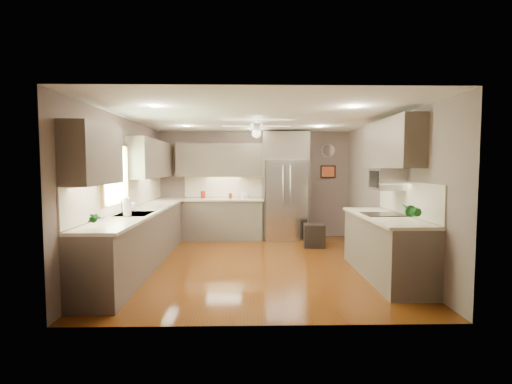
{
  "coord_description": "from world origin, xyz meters",
  "views": [
    {
      "loc": [
        -0.14,
        -6.3,
        1.68
      ],
      "look_at": [
        -0.0,
        0.6,
        1.2
      ],
      "focal_mm": 26.0,
      "sensor_mm": 36.0,
      "label": 1
    }
  ],
  "objects_px": {
    "potted_plant_left": "(93,218)",
    "stool": "(314,235)",
    "bowl": "(245,197)",
    "microwave": "(387,179)",
    "potted_plant_right": "(409,211)",
    "refrigerator": "(285,188)",
    "paper_towel": "(127,207)",
    "canister_d": "(230,196)",
    "soap_bottle": "(133,205)",
    "canister_a": "(203,195)"
  },
  "relations": [
    {
      "from": "refrigerator",
      "to": "potted_plant_right",
      "type": "bearing_deg",
      "value": -72.58
    },
    {
      "from": "soap_bottle",
      "to": "stool",
      "type": "bearing_deg",
      "value": 22.92
    },
    {
      "from": "paper_towel",
      "to": "canister_a",
      "type": "bearing_deg",
      "value": 76.42
    },
    {
      "from": "soap_bottle",
      "to": "potted_plant_left",
      "type": "xyz_separation_m",
      "value": [
        0.11,
        -1.91,
        0.04
      ]
    },
    {
      "from": "microwave",
      "to": "canister_a",
      "type": "bearing_deg",
      "value": 139.03
    },
    {
      "from": "canister_d",
      "to": "stool",
      "type": "relative_size",
      "value": 0.25
    },
    {
      "from": "soap_bottle",
      "to": "microwave",
      "type": "xyz_separation_m",
      "value": [
        4.1,
        -0.48,
        0.45
      ]
    },
    {
      "from": "bowl",
      "to": "potted_plant_left",
      "type": "bearing_deg",
      "value": -112.49
    },
    {
      "from": "stool",
      "to": "paper_towel",
      "type": "bearing_deg",
      "value": -145.75
    },
    {
      "from": "canister_a",
      "to": "microwave",
      "type": "bearing_deg",
      "value": -40.97
    },
    {
      "from": "soap_bottle",
      "to": "microwave",
      "type": "height_order",
      "value": "microwave"
    },
    {
      "from": "canister_a",
      "to": "canister_d",
      "type": "xyz_separation_m",
      "value": [
        0.63,
        -0.04,
        -0.02
      ]
    },
    {
      "from": "potted_plant_right",
      "to": "soap_bottle",
      "type": "bearing_deg",
      "value": 158.11
    },
    {
      "from": "potted_plant_left",
      "to": "refrigerator",
      "type": "bearing_deg",
      "value": 57.24
    },
    {
      "from": "canister_d",
      "to": "stool",
      "type": "distance_m",
      "value": 2.13
    },
    {
      "from": "potted_plant_right",
      "to": "stool",
      "type": "xyz_separation_m",
      "value": [
        -0.67,
        3.0,
        -0.88
      ]
    },
    {
      "from": "potted_plant_left",
      "to": "bowl",
      "type": "distance_m",
      "value": 4.55
    },
    {
      "from": "bowl",
      "to": "refrigerator",
      "type": "relative_size",
      "value": 0.09
    },
    {
      "from": "canister_d",
      "to": "paper_towel",
      "type": "distance_m",
      "value": 3.33
    },
    {
      "from": "canister_a",
      "to": "refrigerator",
      "type": "height_order",
      "value": "refrigerator"
    },
    {
      "from": "bowl",
      "to": "refrigerator",
      "type": "bearing_deg",
      "value": -4.31
    },
    {
      "from": "bowl",
      "to": "microwave",
      "type": "bearing_deg",
      "value": -51.03
    },
    {
      "from": "microwave",
      "to": "bowl",
      "type": "bearing_deg",
      "value": 128.97
    },
    {
      "from": "canister_d",
      "to": "potted_plant_left",
      "type": "distance_m",
      "value": 4.41
    },
    {
      "from": "canister_a",
      "to": "paper_towel",
      "type": "bearing_deg",
      "value": -103.58
    },
    {
      "from": "bowl",
      "to": "microwave",
      "type": "relative_size",
      "value": 0.41
    },
    {
      "from": "potted_plant_right",
      "to": "bowl",
      "type": "bearing_deg",
      "value": 118.56
    },
    {
      "from": "potted_plant_right",
      "to": "refrigerator",
      "type": "relative_size",
      "value": 0.14
    },
    {
      "from": "bowl",
      "to": "canister_a",
      "type": "bearing_deg",
      "value": 178.96
    },
    {
      "from": "soap_bottle",
      "to": "potted_plant_right",
      "type": "xyz_separation_m",
      "value": [
        3.98,
        -1.6,
        0.09
      ]
    },
    {
      "from": "refrigerator",
      "to": "paper_towel",
      "type": "bearing_deg",
      "value": -131.43
    },
    {
      "from": "refrigerator",
      "to": "stool",
      "type": "xyz_separation_m",
      "value": [
        0.53,
        -0.83,
        -0.95
      ]
    },
    {
      "from": "potted_plant_left",
      "to": "stool",
      "type": "bearing_deg",
      "value": 46.02
    },
    {
      "from": "microwave",
      "to": "paper_towel",
      "type": "height_order",
      "value": "microwave"
    },
    {
      "from": "bowl",
      "to": "refrigerator",
      "type": "height_order",
      "value": "refrigerator"
    },
    {
      "from": "soap_bottle",
      "to": "paper_towel",
      "type": "xyz_separation_m",
      "value": [
        0.14,
        -0.76,
        0.05
      ]
    },
    {
      "from": "canister_a",
      "to": "canister_d",
      "type": "height_order",
      "value": "canister_a"
    },
    {
      "from": "potted_plant_left",
      "to": "microwave",
      "type": "relative_size",
      "value": 0.49
    },
    {
      "from": "potted_plant_left",
      "to": "bowl",
      "type": "xyz_separation_m",
      "value": [
        1.74,
        4.21,
        -0.11
      ]
    },
    {
      "from": "refrigerator",
      "to": "soap_bottle",
      "type": "bearing_deg",
      "value": -141.23
    },
    {
      "from": "bowl",
      "to": "refrigerator",
      "type": "distance_m",
      "value": 0.95
    },
    {
      "from": "canister_a",
      "to": "canister_d",
      "type": "distance_m",
      "value": 0.64
    },
    {
      "from": "paper_towel",
      "to": "refrigerator",
      "type": "bearing_deg",
      "value": 48.57
    },
    {
      "from": "potted_plant_right",
      "to": "refrigerator",
      "type": "height_order",
      "value": "refrigerator"
    },
    {
      "from": "potted_plant_left",
      "to": "microwave",
      "type": "height_order",
      "value": "microwave"
    },
    {
      "from": "soap_bottle",
      "to": "potted_plant_left",
      "type": "bearing_deg",
      "value": -86.56
    },
    {
      "from": "canister_d",
      "to": "refrigerator",
      "type": "bearing_deg",
      "value": -1.94
    },
    {
      "from": "potted_plant_left",
      "to": "stool",
      "type": "distance_m",
      "value": 4.67
    },
    {
      "from": "refrigerator",
      "to": "stool",
      "type": "bearing_deg",
      "value": -57.72
    },
    {
      "from": "potted_plant_right",
      "to": "potted_plant_left",
      "type": "bearing_deg",
      "value": -175.44
    }
  ]
}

